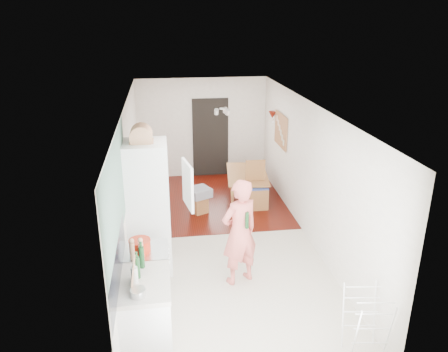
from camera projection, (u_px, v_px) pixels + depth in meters
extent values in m
cube|color=beige|center=(222.00, 240.00, 8.11)|extent=(3.20, 7.00, 0.01)
cube|color=#4F0E06|center=(210.00, 200.00, 9.82)|extent=(3.20, 3.30, 0.01)
cube|color=slate|center=(117.00, 194.00, 5.39)|extent=(0.02, 3.00, 1.30)
cube|color=black|center=(118.00, 266.00, 5.13)|extent=(0.02, 1.90, 0.50)
cube|color=black|center=(210.00, 138.00, 11.01)|extent=(0.90, 0.04, 2.00)
cube|color=white|center=(147.00, 315.00, 5.42)|extent=(0.60, 0.90, 0.86)
cube|color=beige|center=(144.00, 283.00, 5.26)|extent=(0.62, 0.92, 0.06)
cube|color=white|center=(148.00, 280.00, 6.11)|extent=(0.60, 0.60, 0.88)
cube|color=silver|center=(146.00, 251.00, 5.95)|extent=(0.60, 0.60, 0.04)
cube|color=white|center=(148.00, 208.00, 6.84)|extent=(0.66, 0.66, 2.15)
cube|color=white|center=(188.00, 185.00, 6.48)|extent=(0.14, 0.56, 0.70)
cube|color=white|center=(167.00, 179.00, 6.71)|extent=(0.02, 0.52, 0.66)
cube|color=tan|center=(281.00, 130.00, 9.54)|extent=(0.03, 0.90, 0.70)
cube|color=olive|center=(280.00, 130.00, 9.54)|extent=(0.00, 0.94, 0.74)
cone|color=maroon|center=(272.00, 115.00, 10.07)|extent=(0.18, 0.18, 0.16)
imported|color=#DB645C|center=(240.00, 223.00, 6.52)|extent=(0.86, 0.73, 2.00)
imported|color=olive|center=(248.00, 187.00, 9.95)|extent=(0.91, 1.43, 0.47)
cube|color=gray|center=(199.00, 192.00, 9.01)|extent=(0.55, 0.55, 0.18)
cylinder|color=red|center=(140.00, 246.00, 5.87)|extent=(0.33, 0.33, 0.17)
cylinder|color=silver|center=(138.00, 293.00, 4.95)|extent=(0.22, 0.22, 0.09)
cylinder|color=#143C1A|center=(247.00, 220.00, 6.39)|extent=(0.06, 0.06, 0.26)
cylinder|color=#143C1A|center=(137.00, 268.00, 5.26)|extent=(0.08, 0.08, 0.28)
cylinder|color=#143C1A|center=(142.00, 257.00, 5.48)|extent=(0.07, 0.07, 0.29)
cylinder|color=silver|center=(135.00, 275.00, 5.19)|extent=(0.09, 0.09, 0.20)
cylinder|color=tan|center=(132.00, 251.00, 5.67)|extent=(0.07, 0.07, 0.23)
cylinder|color=tan|center=(141.00, 251.00, 5.69)|extent=(0.08, 0.08, 0.23)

